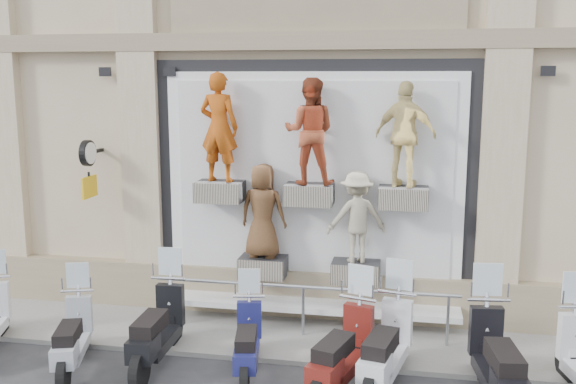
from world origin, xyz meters
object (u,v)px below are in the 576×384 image
scooter_h (498,344)px  clock_sign_bracket (89,161)px  guard_rail (303,312)px  scooter_g (386,332)px  scooter_d (157,313)px  scooter_e (247,328)px  scooter_f (342,336)px  scooter_c (72,323)px

scooter_h → clock_sign_bracket: bearing=155.2°
guard_rail → clock_sign_bracket: size_ratio=4.96×
scooter_g → clock_sign_bracket: bearing=172.0°
guard_rail → clock_sign_bracket: 4.57m
scooter_d → scooter_e: scooter_d is taller
scooter_d → scooter_h: bearing=-5.8°
scooter_d → scooter_g: size_ratio=0.98×
guard_rail → scooter_h: scooter_h is taller
scooter_d → scooter_e: bearing=-4.1°
scooter_f → clock_sign_bracket: bearing=171.9°
scooter_c → scooter_h: 5.95m
scooter_d → scooter_e: size_ratio=1.16×
scooter_h → scooter_e: bearing=168.6°
scooter_g → scooter_d: bearing=-169.7°
scooter_e → guard_rail: bearing=57.0°
scooter_c → scooter_f: scooter_f is taller
scooter_f → scooter_g: size_ratio=0.97×
guard_rail → scooter_e: scooter_e is taller
scooter_d → scooter_h: scooter_h is taller
scooter_e → scooter_h: 3.42m
guard_rail → scooter_e: bearing=-112.3°
scooter_g → scooter_h: 1.45m
scooter_h → scooter_f: bearing=173.5°
scooter_e → scooter_g: bearing=-12.6°
guard_rail → scooter_f: bearing=-64.5°
clock_sign_bracket → scooter_g: clock_sign_bracket is taller
scooter_e → scooter_f: bearing=-22.0°
guard_rail → scooter_d: size_ratio=2.49×
scooter_e → scooter_h: (3.41, -0.26, 0.16)m
clock_sign_bracket → scooter_f: size_ratio=0.51×
clock_sign_bracket → scooter_h: bearing=-17.7°
clock_sign_bracket → scooter_d: bearing=-43.5°
guard_rail → scooter_g: 2.07m
scooter_d → clock_sign_bracket: bearing=134.3°
scooter_e → scooter_f: size_ratio=0.87×
clock_sign_bracket → scooter_f: bearing=-24.7°
scooter_d → scooter_e: (1.38, -0.05, -0.11)m
scooter_h → scooter_d: bearing=169.3°
clock_sign_bracket → scooter_f: clock_sign_bracket is taller
scooter_c → scooter_e: bearing=-9.8°
scooter_f → scooter_g: bearing=36.9°
clock_sign_bracket → scooter_h: (6.73, -2.15, -1.93)m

